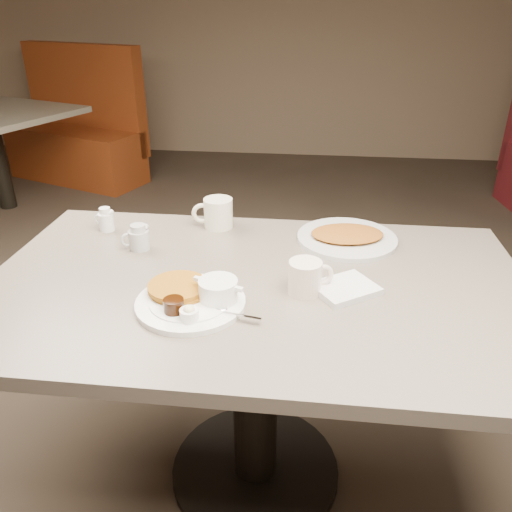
# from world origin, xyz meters

# --- Properties ---
(room) EXTENTS (7.04, 8.04, 2.84)m
(room) POSITION_xyz_m (0.00, 0.00, 1.40)
(room) COLOR #4C3F33
(room) RESTS_ON ground
(diner_table) EXTENTS (1.50, 0.90, 0.75)m
(diner_table) POSITION_xyz_m (0.00, 0.00, 0.58)
(diner_table) COLOR slate
(diner_table) RESTS_ON ground
(main_plate) EXTENTS (0.37, 0.36, 0.07)m
(main_plate) POSITION_xyz_m (-0.14, -0.13, 0.77)
(main_plate) COLOR white
(main_plate) RESTS_ON diner_table
(coffee_mug_near) EXTENTS (0.13, 0.11, 0.09)m
(coffee_mug_near) POSITION_xyz_m (0.14, -0.04, 0.80)
(coffee_mug_near) COLOR #F6E2D0
(coffee_mug_near) RESTS_ON diner_table
(napkin) EXTENTS (0.20, 0.19, 0.02)m
(napkin) POSITION_xyz_m (0.24, -0.02, 0.76)
(napkin) COLOR silver
(napkin) RESTS_ON diner_table
(coffee_mug_far) EXTENTS (0.15, 0.11, 0.10)m
(coffee_mug_far) POSITION_xyz_m (-0.17, 0.36, 0.80)
(coffee_mug_far) COLOR white
(coffee_mug_far) RESTS_ON diner_table
(creamer_left) EXTENTS (0.09, 0.07, 0.08)m
(creamer_left) POSITION_xyz_m (-0.38, 0.17, 0.79)
(creamer_left) COLOR beige
(creamer_left) RESTS_ON diner_table
(creamer_right) EXTENTS (0.08, 0.06, 0.08)m
(creamer_right) POSITION_xyz_m (-0.54, 0.29, 0.79)
(creamer_right) COLOR white
(creamer_right) RESTS_ON diner_table
(hash_plate) EXTENTS (0.36, 0.36, 0.04)m
(hash_plate) POSITION_xyz_m (0.26, 0.30, 0.76)
(hash_plate) COLOR beige
(hash_plate) RESTS_ON diner_table
(booth_back_left) EXTENTS (1.65, 1.77, 1.12)m
(booth_back_left) POSITION_xyz_m (-1.94, 2.94, 0.41)
(booth_back_left) COLOR brown
(booth_back_left) RESTS_ON ground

